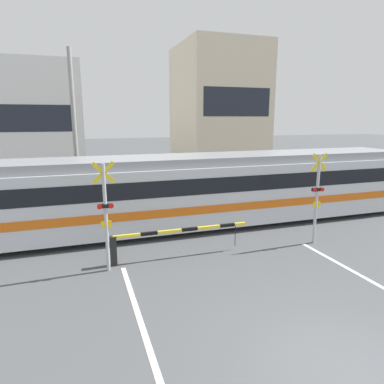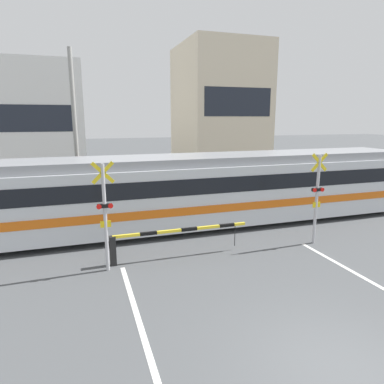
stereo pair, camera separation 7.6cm
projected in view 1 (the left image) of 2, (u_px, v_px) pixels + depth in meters
ground_plane at (348, 374)px, 6.39m from camera, size 160.00×160.00×0.00m
rail_track_near at (196, 230)px, 14.47m from camera, size 50.00×0.10×0.08m
rail_track_far at (185, 221)px, 15.80m from camera, size 50.00×0.10×0.08m
road_stripe_left at (159, 378)px, 6.27m from camera, size 0.14×10.02×0.01m
commuter_train at (194, 189)px, 14.85m from camera, size 20.77×2.96×3.12m
crossing_barrier_near at (157, 238)px, 11.40m from camera, size 4.80×0.20×1.01m
crossing_barrier_far at (214, 194)px, 18.11m from camera, size 4.80×0.20×1.01m
crossing_signal_left at (106, 212)px, 10.35m from camera, size 0.68×0.15×3.44m
crossing_signal_right at (317, 194)px, 12.73m from camera, size 0.68×0.15×3.44m
pedestrian at (131, 182)px, 20.13m from camera, size 0.38×0.23×1.77m
building_left_of_street at (31, 124)px, 25.25m from camera, size 7.28×7.74×8.50m
building_right_of_street at (218, 110)px, 29.64m from camera, size 6.55×7.74×10.72m
utility_pole_streetside at (75, 130)px, 17.62m from camera, size 0.22×0.22×8.13m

